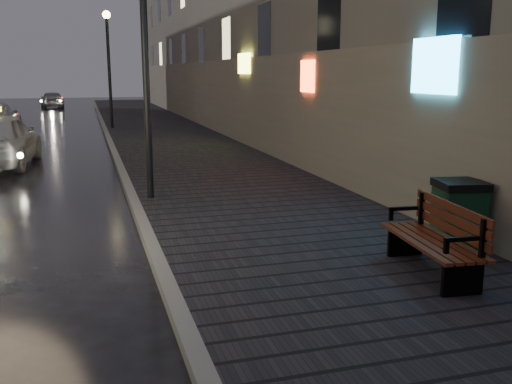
% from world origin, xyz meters
% --- Properties ---
extents(ground, '(120.00, 120.00, 0.00)m').
position_xyz_m(ground, '(0.00, 0.00, 0.00)').
color(ground, black).
rests_on(ground, ground).
extents(sidewalk, '(4.60, 58.00, 0.15)m').
position_xyz_m(sidewalk, '(3.90, 21.00, 0.07)').
color(sidewalk, black).
rests_on(sidewalk, ground).
extents(curb, '(0.20, 58.00, 0.15)m').
position_xyz_m(curb, '(1.50, 21.00, 0.07)').
color(curb, slate).
rests_on(curb, ground).
extents(lamp_near, '(0.36, 0.36, 5.28)m').
position_xyz_m(lamp_near, '(1.85, 6.00, 3.49)').
color(lamp_near, black).
rests_on(lamp_near, sidewalk).
extents(lamp_far, '(0.36, 0.36, 5.28)m').
position_xyz_m(lamp_far, '(1.85, 22.00, 3.49)').
color(lamp_far, black).
rests_on(lamp_far, sidewalk).
extents(bench, '(0.81, 1.87, 0.93)m').
position_xyz_m(bench, '(4.86, 0.34, 0.61)').
color(bench, black).
rests_on(bench, sidewalk).
extents(trash_bin, '(0.78, 0.78, 1.01)m').
position_xyz_m(trash_bin, '(5.80, 1.20, 0.66)').
color(trash_bin, black).
rests_on(trash_bin, sidewalk).
extents(car_far, '(2.00, 3.93, 1.28)m').
position_xyz_m(car_far, '(-1.68, 41.31, 0.64)').
color(car_far, gray).
rests_on(car_far, ground).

